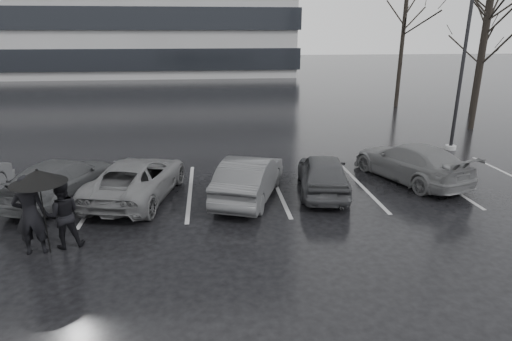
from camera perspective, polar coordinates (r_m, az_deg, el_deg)
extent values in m
plane|color=black|center=(11.58, 1.79, -6.68)|extent=(160.00, 160.00, 0.00)
cube|color=black|center=(61.95, -26.49, 13.71)|extent=(60.60, 25.60, 2.20)
cube|color=black|center=(61.89, -27.03, 17.38)|extent=(60.60, 25.60, 2.20)
imported|color=black|center=(13.52, 8.93, -0.36)|extent=(2.04, 3.83, 1.24)
imported|color=#28282A|center=(12.89, -0.90, -0.92)|extent=(2.62, 4.16, 1.29)
imported|color=#444446|center=(13.40, -15.59, -1.02)|extent=(2.96, 4.76, 1.23)
imported|color=black|center=(14.13, -24.39, -1.08)|extent=(2.93, 4.47, 1.20)
imported|color=#444446|center=(15.36, 19.89, 1.08)|extent=(3.14, 4.73, 1.27)
imported|color=black|center=(10.85, -27.88, -5.25)|extent=(0.74, 0.54, 1.89)
imported|color=black|center=(10.90, -24.37, -5.36)|extent=(0.94, 0.82, 1.63)
cylinder|color=black|center=(10.75, -26.35, -5.66)|extent=(0.03, 0.03, 1.74)
cone|color=black|center=(10.43, -27.09, -0.72)|extent=(1.20, 1.20, 0.30)
sphere|color=black|center=(10.39, -27.21, 0.08)|extent=(0.05, 0.05, 0.05)
cylinder|color=#969698|center=(20.17, 24.50, 2.82)|extent=(0.44, 0.44, 0.18)
cylinder|color=black|center=(19.61, 26.02, 13.85)|extent=(0.14, 0.14, 7.97)
cube|color=#98989A|center=(15.15, -30.47, -3.18)|extent=(0.12, 5.00, 0.00)
cube|color=#98989A|center=(14.22, -20.13, -2.99)|extent=(0.12, 5.00, 0.00)
cube|color=#98989A|center=(13.80, -8.78, -2.68)|extent=(0.12, 5.00, 0.00)
cube|color=#98989A|center=(13.95, 2.79, -2.25)|extent=(0.12, 5.00, 0.00)
cube|color=#98989A|center=(14.64, 13.68, -1.76)|extent=(0.12, 5.00, 0.00)
cube|color=#98989A|center=(15.80, 23.27, -1.28)|extent=(0.12, 5.00, 0.00)
cylinder|color=black|center=(24.49, 28.06, 14.12)|extent=(0.26, 0.26, 8.00)
cylinder|color=black|center=(29.22, 27.71, 13.51)|extent=(0.26, 0.26, 7.00)
cylinder|color=black|center=(30.13, 18.94, 16.09)|extent=(0.26, 0.26, 8.50)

